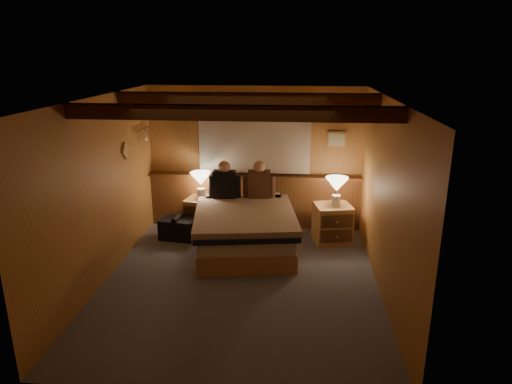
# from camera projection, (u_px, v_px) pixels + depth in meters

# --- Properties ---
(floor) EXTENTS (4.20, 4.20, 0.00)m
(floor) POSITION_uv_depth(u_px,v_px,m) (241.00, 282.00, 6.06)
(floor) COLOR slate
(floor) RESTS_ON ground
(ceiling) EXTENTS (4.20, 4.20, 0.00)m
(ceiling) POSITION_uv_depth(u_px,v_px,m) (239.00, 98.00, 5.35)
(ceiling) COLOR #CB894C
(ceiling) RESTS_ON wall_back
(wall_back) EXTENTS (3.60, 0.00, 3.60)m
(wall_back) POSITION_uv_depth(u_px,v_px,m) (255.00, 158.00, 7.71)
(wall_back) COLOR #BF9044
(wall_back) RESTS_ON floor
(wall_left) EXTENTS (0.00, 4.20, 4.20)m
(wall_left) POSITION_uv_depth(u_px,v_px,m) (101.00, 192.00, 5.86)
(wall_left) COLOR #BF9044
(wall_left) RESTS_ON floor
(wall_right) EXTENTS (0.00, 4.20, 4.20)m
(wall_right) POSITION_uv_depth(u_px,v_px,m) (386.00, 200.00, 5.56)
(wall_right) COLOR #BF9044
(wall_right) RESTS_ON floor
(wall_front) EXTENTS (3.60, 0.00, 3.60)m
(wall_front) POSITION_uv_depth(u_px,v_px,m) (208.00, 274.00, 3.71)
(wall_front) COLOR #BF9044
(wall_front) RESTS_ON floor
(wainscot) EXTENTS (3.60, 0.23, 0.94)m
(wainscot) POSITION_uv_depth(u_px,v_px,m) (255.00, 200.00, 7.86)
(wainscot) COLOR brown
(wainscot) RESTS_ON wall_back
(curtain_window) EXTENTS (2.18, 0.09, 1.11)m
(curtain_window) POSITION_uv_depth(u_px,v_px,m) (254.00, 140.00, 7.54)
(curtain_window) COLOR #401F10
(curtain_window) RESTS_ON wall_back
(ceiling_beams) EXTENTS (3.60, 1.65, 0.16)m
(ceiling_beams) POSITION_uv_depth(u_px,v_px,m) (240.00, 105.00, 5.52)
(ceiling_beams) COLOR #401F10
(ceiling_beams) RESTS_ON ceiling
(coat_rail) EXTENTS (0.05, 0.55, 0.24)m
(coat_rail) POSITION_uv_depth(u_px,v_px,m) (144.00, 135.00, 7.21)
(coat_rail) COLOR silver
(coat_rail) RESTS_ON wall_left
(framed_print) EXTENTS (0.30, 0.04, 0.25)m
(framed_print) POSITION_uv_depth(u_px,v_px,m) (337.00, 139.00, 7.47)
(framed_print) COLOR tan
(framed_print) RESTS_ON wall_back
(bed) EXTENTS (1.70, 2.06, 0.64)m
(bed) POSITION_uv_depth(u_px,v_px,m) (245.00, 229.00, 6.96)
(bed) COLOR tan
(bed) RESTS_ON floor
(nightstand_left) EXTENTS (0.60, 0.56, 0.57)m
(nightstand_left) POSITION_uv_depth(u_px,v_px,m) (203.00, 215.00, 7.71)
(nightstand_left) COLOR tan
(nightstand_left) RESTS_ON floor
(nightstand_right) EXTENTS (0.65, 0.60, 0.61)m
(nightstand_right) POSITION_uv_depth(u_px,v_px,m) (332.00, 223.00, 7.27)
(nightstand_right) COLOR tan
(nightstand_right) RESTS_ON floor
(lamp_left) EXTENTS (0.34, 0.34, 0.45)m
(lamp_left) POSITION_uv_depth(u_px,v_px,m) (201.00, 180.00, 7.55)
(lamp_left) COLOR silver
(lamp_left) RESTS_ON nightstand_left
(lamp_right) EXTENTS (0.35, 0.35, 0.46)m
(lamp_right) POSITION_uv_depth(u_px,v_px,m) (337.00, 186.00, 7.06)
(lamp_right) COLOR silver
(lamp_right) RESTS_ON nightstand_right
(person_left) EXTENTS (0.52, 0.21, 0.64)m
(person_left) POSITION_uv_depth(u_px,v_px,m) (225.00, 182.00, 7.40)
(person_left) COLOR black
(person_left) RESTS_ON bed
(person_right) EXTENTS (0.52, 0.23, 0.64)m
(person_right) POSITION_uv_depth(u_px,v_px,m) (259.00, 182.00, 7.41)
(person_right) COLOR #4B2E1E
(person_right) RESTS_ON bed
(duffel_bag) EXTENTS (0.60, 0.41, 0.40)m
(duffel_bag) POSITION_uv_depth(u_px,v_px,m) (178.00, 228.00, 7.41)
(duffel_bag) COLOR black
(duffel_bag) RESTS_ON floor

